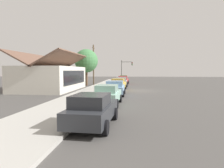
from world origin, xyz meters
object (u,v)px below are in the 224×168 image
(car_olive, at_px, (124,79))
(fire_hydrant_red, at_px, (111,84))
(car_charcoal, at_px, (93,110))
(car_silver, at_px, (121,82))
(shade_tree, at_px, (86,61))
(traffic_light_main, at_px, (126,67))
(car_mustard, at_px, (118,84))
(car_cherry, at_px, (123,80))
(utility_pole_wooden, at_px, (94,64))
(car_seafoam, at_px, (108,95))
(car_skyblue, at_px, (115,88))

(car_olive, xyz_separation_m, fire_hydrant_red, (-14.05, 1.33, -0.32))
(car_charcoal, height_order, car_silver, same)
(car_charcoal, distance_m, car_silver, 23.74)
(shade_tree, relative_size, traffic_light_main, 1.25)
(car_mustard, height_order, car_cherry, same)
(car_silver, relative_size, utility_pole_wooden, 0.61)
(car_seafoam, height_order, car_cherry, same)
(shade_tree, bearing_deg, traffic_light_main, -24.47)
(car_cherry, bearing_deg, car_skyblue, -177.38)
(car_cherry, bearing_deg, fire_hydrant_red, 171.93)
(car_skyblue, distance_m, utility_pole_wooden, 17.05)
(car_charcoal, relative_size, car_seafoam, 1.01)
(car_charcoal, distance_m, traffic_light_main, 40.16)
(car_cherry, distance_m, utility_pole_wooden, 6.58)
(car_olive, distance_m, traffic_light_main, 5.09)
(car_charcoal, xyz_separation_m, car_olive, (35.75, 0.13, 0.00))
(car_charcoal, xyz_separation_m, traffic_light_main, (40.07, -0.20, 2.68))
(car_mustard, relative_size, fire_hydrant_red, 6.52)
(car_cherry, height_order, traffic_light_main, traffic_light_main)
(car_cherry, bearing_deg, car_mustard, -177.72)
(car_charcoal, xyz_separation_m, car_silver, (23.74, -0.05, 0.00))
(car_skyblue, relative_size, traffic_light_main, 0.87)
(car_mustard, bearing_deg, shade_tree, 41.91)
(car_silver, distance_m, traffic_light_main, 16.55)
(car_charcoal, xyz_separation_m, car_cherry, (29.62, -0.04, 0.00))
(car_seafoam, relative_size, traffic_light_main, 0.84)
(car_skyblue, distance_m, car_mustard, 5.79)
(car_mustard, bearing_deg, utility_pole_wooden, 31.66)
(car_seafoam, relative_size, car_olive, 0.97)
(car_skyblue, distance_m, fire_hydrant_red, 9.84)
(car_charcoal, xyz_separation_m, shade_tree, (25.67, 6.35, 3.57))
(car_seafoam, xyz_separation_m, car_cherry, (23.67, -0.07, 0.00))
(car_mustard, bearing_deg, car_skyblue, -176.04)
(car_skyblue, relative_size, car_silver, 0.98)
(car_seafoam, bearing_deg, utility_pole_wooden, 15.98)
(car_charcoal, relative_size, car_olive, 0.98)
(car_seafoam, distance_m, car_mustard, 11.81)
(car_skyblue, height_order, car_mustard, same)
(shade_tree, height_order, utility_pole_wooden, utility_pole_wooden)
(car_charcoal, height_order, fire_hydrant_red, car_charcoal)
(car_silver, bearing_deg, traffic_light_main, -1.54)
(shade_tree, bearing_deg, car_silver, -106.86)
(shade_tree, bearing_deg, fire_hydrant_red, -129.12)
(car_olive, bearing_deg, fire_hydrant_red, 172.84)
(car_olive, relative_size, shade_tree, 0.70)
(car_cherry, xyz_separation_m, shade_tree, (-3.95, 6.39, 3.56))
(car_olive, xyz_separation_m, shade_tree, (-10.08, 6.22, 3.56))
(car_seafoam, bearing_deg, car_cherry, 1.85)
(car_charcoal, distance_m, shade_tree, 26.69)
(car_silver, bearing_deg, car_seafoam, 178.78)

